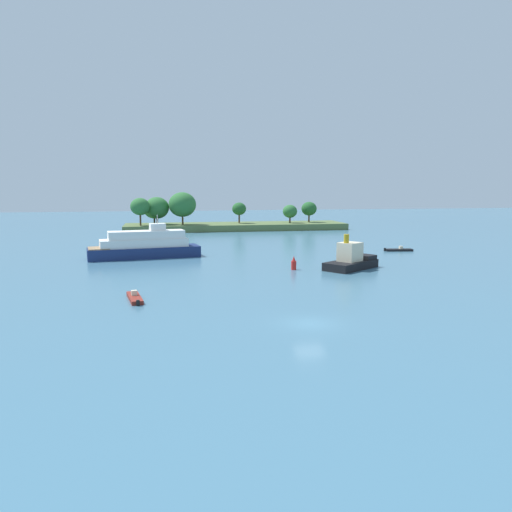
% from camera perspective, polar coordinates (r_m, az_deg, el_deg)
% --- Properties ---
extents(ground_plane, '(400.00, 400.00, 0.00)m').
position_cam_1_polar(ground_plane, '(42.20, 6.14, -7.67)').
color(ground_plane, teal).
extents(treeline_island, '(57.78, 13.44, 9.92)m').
position_cam_1_polar(treeline_island, '(131.47, -4.61, 4.28)').
color(treeline_island, '#566B3D').
rests_on(treeline_island, ground).
extents(fishing_skiff, '(5.12, 2.04, 0.87)m').
position_cam_1_polar(fishing_skiff, '(91.95, 15.98, 0.69)').
color(fishing_skiff, black).
rests_on(fishing_skiff, ground).
extents(small_motorboat, '(1.92, 5.41, 0.91)m').
position_cam_1_polar(small_motorboat, '(51.81, -13.68, -4.65)').
color(small_motorboat, maroon).
rests_on(small_motorboat, ground).
extents(white_riverboat, '(17.98, 7.31, 6.84)m').
position_cam_1_polar(white_riverboat, '(81.88, -12.59, 1.13)').
color(white_riverboat, navy).
rests_on(white_riverboat, ground).
extents(tugboat, '(9.07, 8.01, 4.91)m').
position_cam_1_polar(tugboat, '(70.40, 10.85, -0.44)').
color(tugboat, black).
rests_on(tugboat, ground).
extents(channel_buoy_red, '(0.70, 0.70, 1.90)m').
position_cam_1_polar(channel_buoy_red, '(68.61, 4.33, -0.90)').
color(channel_buoy_red, red).
rests_on(channel_buoy_red, ground).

